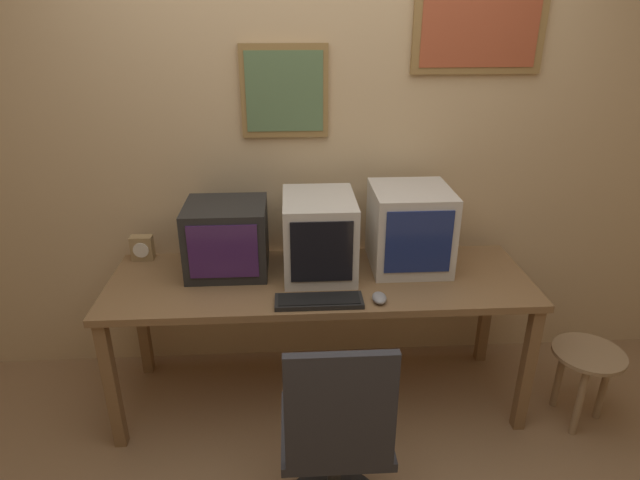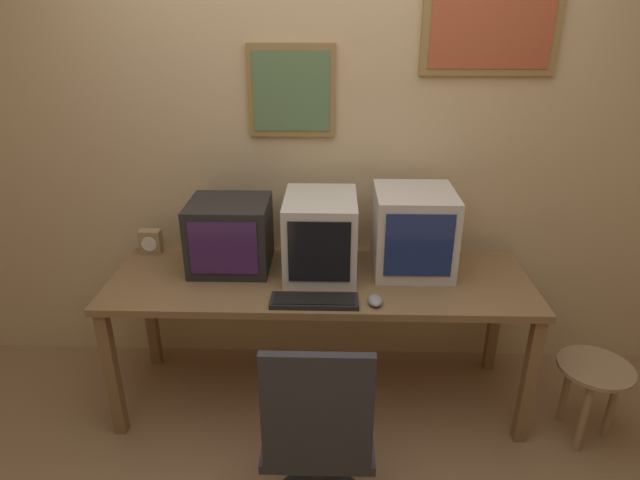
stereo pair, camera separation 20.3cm
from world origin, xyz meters
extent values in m
cube|color=#D1B284|center=(0.00, 1.21, 1.30)|extent=(8.00, 0.05, 2.60)
cube|color=olive|center=(0.82, 1.17, 1.91)|extent=(0.67, 0.02, 0.48)
cube|color=#AD4C2D|center=(0.82, 1.16, 1.91)|extent=(0.59, 0.01, 0.42)
cube|color=olive|center=(-0.16, 1.17, 1.59)|extent=(0.44, 0.02, 0.46)
cube|color=#56754C|center=(-0.16, 1.16, 1.59)|extent=(0.39, 0.01, 0.40)
cube|color=olive|center=(0.00, 0.75, 0.72)|extent=(2.10, 0.68, 0.04)
cube|color=olive|center=(-1.00, 0.46, 0.35)|extent=(0.06, 0.06, 0.70)
cube|color=olive|center=(1.00, 0.46, 0.35)|extent=(0.06, 0.06, 0.70)
cube|color=olive|center=(-1.00, 1.05, 0.35)|extent=(0.06, 0.06, 0.70)
cube|color=olive|center=(1.00, 1.05, 0.35)|extent=(0.06, 0.06, 0.70)
cube|color=black|center=(-0.46, 0.88, 0.92)|extent=(0.40, 0.36, 0.35)
cube|color=#3D1E56|center=(-0.46, 0.70, 0.92)|extent=(0.33, 0.01, 0.27)
cube|color=beige|center=(0.00, 0.84, 0.94)|extent=(0.35, 0.44, 0.40)
cube|color=black|center=(0.00, 0.62, 0.95)|extent=(0.29, 0.01, 0.30)
cube|color=beige|center=(0.47, 0.89, 0.95)|extent=(0.39, 0.41, 0.42)
cube|color=navy|center=(0.47, 0.68, 0.96)|extent=(0.32, 0.01, 0.32)
cube|color=black|center=(-0.02, 0.51, 0.75)|extent=(0.40, 0.14, 0.02)
cube|color=black|center=(-0.02, 0.51, 0.76)|extent=(0.37, 0.11, 0.00)
ellipsoid|color=gray|center=(0.26, 0.51, 0.76)|extent=(0.07, 0.10, 0.04)
cube|color=#A38456|center=(-0.93, 1.03, 0.81)|extent=(0.11, 0.06, 0.13)
cylinder|color=white|center=(-0.93, 1.00, 0.81)|extent=(0.08, 0.01, 0.08)
cylinder|color=#282828|center=(0.01, 0.01, 0.23)|extent=(0.06, 0.06, 0.41)
cube|color=#2D2D33|center=(0.01, 0.01, 0.46)|extent=(0.42, 0.42, 0.04)
cube|color=#2D2D33|center=(0.01, -0.18, 0.72)|extent=(0.39, 0.04, 0.47)
cylinder|color=#9E7F5B|center=(1.32, 0.50, 0.41)|extent=(0.35, 0.35, 0.02)
cylinder|color=#9E7F5B|center=(1.45, 0.50, 0.20)|extent=(0.04, 0.04, 0.40)
cylinder|color=#9E7F5B|center=(1.26, 0.61, 0.20)|extent=(0.04, 0.04, 0.40)
cylinder|color=#9E7F5B|center=(1.26, 0.40, 0.20)|extent=(0.04, 0.04, 0.40)
camera|label=1|loc=(-0.14, -1.61, 1.99)|focal=30.00mm
camera|label=2|loc=(0.06, -1.62, 1.99)|focal=30.00mm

